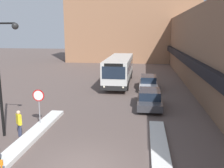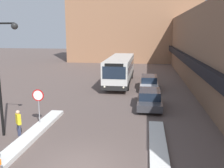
{
  "view_description": "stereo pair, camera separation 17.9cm",
  "coord_description": "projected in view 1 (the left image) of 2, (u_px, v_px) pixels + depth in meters",
  "views": [
    {
      "loc": [
        2.69,
        -9.99,
        5.96
      ],
      "look_at": [
        0.24,
        9.0,
        1.98
      ],
      "focal_mm": 40.0,
      "sensor_mm": 36.0,
      "label": 1
    },
    {
      "loc": [
        2.87,
        -9.96,
        5.96
      ],
      "look_at": [
        0.24,
        9.0,
        1.98
      ],
      "focal_mm": 40.0,
      "sensor_mm": 36.0,
      "label": 2
    }
  ],
  "objects": [
    {
      "name": "street_lamp",
      "position": [
        3.0,
        67.0,
        13.8
      ],
      "size": [
        1.46,
        0.36,
        6.58
      ],
      "color": "black",
      "rests_on": "ground_plane"
    },
    {
      "name": "stop_sign",
      "position": [
        39.0,
        100.0,
        15.74
      ],
      "size": [
        0.76,
        0.08,
        2.44
      ],
      "color": "gray",
      "rests_on": "ground_plane"
    },
    {
      "name": "pedestrian",
      "position": [
        19.0,
        121.0,
        14.24
      ],
      "size": [
        0.44,
        0.45,
        1.62
      ],
      "rotation": [
        0.0,
        0.0,
        -0.81
      ],
      "color": "#333851",
      "rests_on": "ground_plane"
    },
    {
      "name": "city_bus",
      "position": [
        119.0,
        69.0,
        29.23
      ],
      "size": [
        2.59,
        11.49,
        3.12
      ],
      "color": "silver",
      "rests_on": "ground_plane"
    },
    {
      "name": "building_row_right",
      "position": [
        201.0,
        46.0,
        32.44
      ],
      "size": [
        5.5,
        60.0,
        8.47
      ],
      "color": "brown",
      "rests_on": "ground_plane"
    },
    {
      "name": "ground_plane",
      "position": [
        81.0,
        167.0,
        11.25
      ],
      "size": [
        160.0,
        160.0,
        0.0
      ],
      "primitive_type": "plane",
      "color": "brown"
    },
    {
      "name": "building_backdrop_far",
      "position": [
        132.0,
        17.0,
        50.53
      ],
      "size": [
        26.0,
        8.0,
        17.88
      ],
      "color": "#996B4C",
      "rests_on": "ground_plane"
    },
    {
      "name": "parked_car_back",
      "position": [
        148.0,
        82.0,
        26.66
      ],
      "size": [
        1.86,
        4.78,
        1.43
      ],
      "color": "#B7B7BC",
      "rests_on": "ground_plane"
    },
    {
      "name": "parked_car_front",
      "position": [
        149.0,
        99.0,
        20.12
      ],
      "size": [
        1.92,
        4.59,
        1.42
      ],
      "color": "#38383D",
      "rests_on": "ground_plane"
    },
    {
      "name": "snow_bank_left",
      "position": [
        28.0,
        140.0,
        13.79
      ],
      "size": [
        0.9,
        9.85,
        0.25
      ],
      "color": "silver",
      "rests_on": "ground_plane"
    },
    {
      "name": "snow_bank_right",
      "position": [
        162.0,
        164.0,
        11.32
      ],
      "size": [
        0.9,
        10.71,
        0.19
      ],
      "color": "silver",
      "rests_on": "ground_plane"
    }
  ]
}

